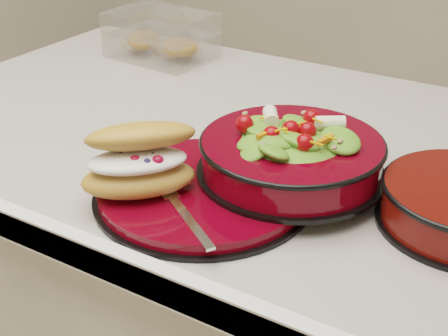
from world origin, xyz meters
The scene contains 5 objects.
dinner_plate centered at (0.04, -0.21, 0.91)m, with size 0.29×0.29×0.02m.
salad_bowl centered at (0.13, -0.12, 0.96)m, with size 0.25×0.25×0.10m.
croissant centered at (-0.02, -0.26, 0.96)m, with size 0.16×0.17×0.09m.
fork centered at (0.06, -0.28, 0.92)m, with size 0.14×0.10×0.00m.
pastry_box centered at (-0.35, 0.24, 0.95)m, with size 0.22×0.17×0.09m.
Camera 1 is at (0.43, -0.79, 1.32)m, focal length 50.00 mm.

